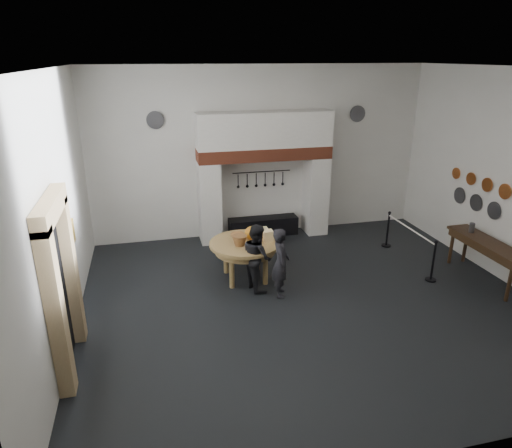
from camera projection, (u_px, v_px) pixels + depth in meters
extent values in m
cube|color=black|center=(308.00, 300.00, 9.32)|extent=(9.00, 8.00, 0.02)
cube|color=silver|center=(319.00, 68.00, 7.75)|extent=(9.00, 8.00, 0.02)
cube|color=silver|center=(261.00, 153.00, 12.18)|extent=(9.00, 0.02, 4.50)
cube|color=silver|center=(443.00, 299.00, 4.89)|extent=(9.00, 0.02, 4.50)
cube|color=silver|center=(57.00, 213.00, 7.55)|extent=(0.02, 8.00, 4.50)
cube|color=silver|center=(210.00, 202.00, 11.95)|extent=(0.55, 0.70, 2.15)
cube|color=silver|center=(316.00, 195.00, 12.59)|extent=(0.55, 0.70, 2.15)
cube|color=#9E442B|center=(264.00, 153.00, 11.84)|extent=(3.50, 0.72, 0.32)
cube|color=silver|center=(264.00, 129.00, 11.63)|extent=(3.50, 0.70, 0.90)
cube|color=black|center=(263.00, 226.00, 12.62)|extent=(1.90, 0.45, 0.50)
cylinder|color=black|center=(262.00, 172.00, 12.28)|extent=(1.60, 0.02, 0.02)
cube|color=black|center=(58.00, 295.00, 6.99)|extent=(0.04, 1.10, 2.50)
cube|color=tan|center=(56.00, 315.00, 6.35)|extent=(0.22, 0.30, 2.60)
cube|color=tan|center=(70.00, 272.00, 7.63)|extent=(0.22, 0.30, 2.60)
cube|color=tan|center=(50.00, 208.00, 6.52)|extent=(0.22, 1.70, 0.30)
cube|color=gold|center=(72.00, 232.00, 8.51)|extent=(0.05, 0.34, 0.44)
cylinder|color=tan|center=(245.00, 244.00, 9.95)|extent=(1.68, 1.68, 0.07)
ellipsoid|color=orange|center=(253.00, 233.00, 10.02)|extent=(0.36, 0.36, 0.31)
cube|color=#FDDC97|center=(268.00, 236.00, 9.96)|extent=(0.22, 0.22, 0.24)
cube|color=#E1CC86|center=(263.00, 232.00, 10.24)|extent=(0.18, 0.18, 0.20)
cone|color=olive|center=(240.00, 241.00, 9.73)|extent=(0.34, 0.34, 0.22)
ellipsoid|color=#A9783C|center=(237.00, 234.00, 10.21)|extent=(0.31, 0.18, 0.13)
imported|color=black|center=(281.00, 262.00, 9.28)|extent=(0.44, 0.59, 1.48)
imported|color=black|center=(257.00, 257.00, 9.56)|extent=(0.68, 0.80, 1.45)
cube|color=#352313|center=(489.00, 243.00, 9.88)|extent=(0.55, 2.20, 0.06)
cylinder|color=#555459|center=(472.00, 228.00, 10.38)|extent=(0.12, 0.12, 0.22)
cylinder|color=#C6662D|center=(505.00, 191.00, 9.80)|extent=(0.03, 0.34, 0.34)
cylinder|color=#C6662D|center=(487.00, 185.00, 10.30)|extent=(0.03, 0.32, 0.32)
cylinder|color=#C6662D|center=(471.00, 179.00, 10.80)|extent=(0.03, 0.30, 0.30)
cylinder|color=#C6662D|center=(456.00, 173.00, 11.30)|extent=(0.03, 0.28, 0.28)
cylinder|color=#4C4C51|center=(494.00, 211.00, 10.16)|extent=(0.03, 0.40, 0.40)
cylinder|color=#4C4C51|center=(476.00, 203.00, 10.70)|extent=(0.03, 0.40, 0.40)
cylinder|color=#4C4C51|center=(460.00, 195.00, 11.25)|extent=(0.03, 0.40, 0.40)
cylinder|color=#4C4C51|center=(155.00, 120.00, 11.22)|extent=(0.44, 0.03, 0.44)
cylinder|color=#4C4C51|center=(358.00, 114.00, 12.40)|extent=(0.44, 0.03, 0.44)
cylinder|color=black|center=(433.00, 262.00, 9.98)|extent=(0.05, 0.05, 0.90)
cylinder|color=black|center=(388.00, 230.00, 11.81)|extent=(0.05, 0.05, 0.90)
cylinder|color=silver|center=(411.00, 229.00, 10.75)|extent=(0.04, 2.00, 0.04)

